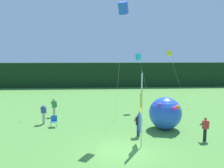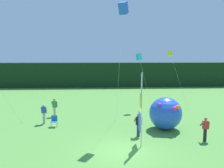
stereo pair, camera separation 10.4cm
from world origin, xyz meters
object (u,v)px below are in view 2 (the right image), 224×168
banner_flag (141,111)px  inflatable_balloon (166,113)px  person_near_banner (44,113)px  folding_chair (54,120)px  person_mid_field (138,124)px  kite_yellow_box_0 (170,54)px  person_far_left (54,107)px  person_far_right (205,129)px  kite_blue_box_2 (123,8)px  kite_cyan_box_3 (139,57)px

banner_flag → inflatable_balloon: bearing=51.3°
person_near_banner → folding_chair: size_ratio=1.91×
person_mid_field → kite_yellow_box_0: (5.42, 10.68, 5.04)m
person_far_left → kite_yellow_box_0: 14.26m
person_far_left → person_far_right: (11.31, -6.82, -0.06)m
person_mid_field → kite_blue_box_2: size_ratio=0.17×
person_far_left → folding_chair: person_far_left is taller
kite_blue_box_2 → person_far_left: bearing=142.4°
person_far_right → kite_yellow_box_0: bearing=84.7°
kite_yellow_box_0 → person_mid_field: bearing=-116.9°
banner_flag → person_mid_field: (0.15, 1.66, -1.39)m
person_mid_field → kite_cyan_box_3: (1.44, 8.51, 4.66)m
kite_blue_box_2 → person_far_right: bearing=-22.6°
person_mid_field → person_far_left: (-6.97, 5.71, 0.04)m
person_near_banner → kite_yellow_box_0: size_ratio=0.27×
person_mid_field → kite_cyan_box_3: 9.80m
folding_chair → kite_blue_box_2: 10.22m
banner_flag → person_far_right: (4.49, 0.55, -1.40)m
inflatable_balloon → kite_cyan_box_3: size_ratio=0.42×
person_far_left → inflatable_balloon: size_ratio=0.68×
banner_flag → person_far_left: 10.12m
person_near_banner → kite_blue_box_2: 10.62m
person_near_banner → kite_cyan_box_3: bearing=29.7°
person_mid_field → kite_blue_box_2: bearing=132.1°
person_far_left → person_near_banner: bearing=-101.4°
person_near_banner → inflatable_balloon: (9.81, -1.94, 0.36)m
kite_yellow_box_0 → kite_cyan_box_3: 4.55m
person_mid_field → person_far_right: (4.34, -1.11, -0.02)m
kite_blue_box_2 → kite_cyan_box_3: kite_blue_box_2 is taller
person_mid_field → kite_yellow_box_0: kite_yellow_box_0 is taller
person_far_right → kite_yellow_box_0: size_ratio=0.26×
person_far_right → kite_cyan_box_3: bearing=106.8°
folding_chair → inflatable_balloon: bearing=-7.2°
person_near_banner → kite_yellow_box_0: bearing=29.4°
person_far_left → folding_chair: size_ratio=1.94×
person_near_banner → person_far_right: bearing=-21.2°
inflatable_balloon → folding_chair: size_ratio=2.83×
person_mid_field → folding_chair: 6.95m
person_far_right → kite_blue_box_2: size_ratio=0.17×
inflatable_balloon → kite_cyan_box_3: kite_cyan_box_3 is taller
person_far_left → kite_cyan_box_3: kite_cyan_box_3 is taller
person_far_right → inflatable_balloon: inflatable_balloon is taller
person_far_right → inflatable_balloon: size_ratio=0.64×
inflatable_balloon → folding_chair: (-8.81, 1.12, -0.75)m
person_mid_field → person_far_right: person_mid_field is taller
banner_flag → kite_yellow_box_0: 14.03m
folding_chair → kite_cyan_box_3: (7.87, 5.88, 5.02)m
person_mid_field → person_far_left: bearing=140.7°
banner_flag → kite_yellow_box_0: kite_yellow_box_0 is taller
person_near_banner → person_far_right: (11.76, -4.57, -0.05)m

